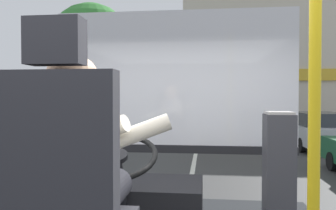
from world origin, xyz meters
TOP-DOWN VIEW (x-y plane):
  - ground at (0.00, 8.80)m, footprint 18.00×44.00m
  - driver_seat at (-0.24, -0.49)m, footprint 0.48×0.48m
  - bus_driver at (-0.24, -0.37)m, footprint 0.82×0.58m
  - steering_console at (-0.24, 0.66)m, footprint 1.10×0.96m
  - handrail_pole at (0.73, -0.54)m, footprint 0.04×0.04m
  - fare_box at (0.89, 0.80)m, footprint 0.22×0.22m
  - windshield_panel at (0.00, 1.62)m, footprint 2.50×0.08m
  - street_tree at (-3.44, 8.81)m, footprint 2.74×2.74m
  - shop_building at (5.29, 18.82)m, footprint 12.40×5.87m
  - parked_car_silver at (4.41, 10.89)m, footprint 1.88×4.02m

SIDE VIEW (x-z plane):
  - ground at x=0.00m, z-range -0.05..0.00m
  - parked_car_silver at x=4.41m, z-range 0.02..1.32m
  - steering_console at x=-0.24m, z-range 0.65..1.43m
  - fare_box at x=0.89m, z-range 0.82..1.76m
  - driver_seat at x=-0.24m, z-range 0.73..2.08m
  - bus_driver at x=-0.24m, z-range 1.21..1.95m
  - windshield_panel at x=0.00m, z-range 1.12..2.60m
  - handrail_pole at x=0.73m, z-range 0.82..2.93m
  - street_tree at x=-3.44m, z-range 1.08..6.02m
  - shop_building at x=5.29m, z-range 0.00..8.84m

